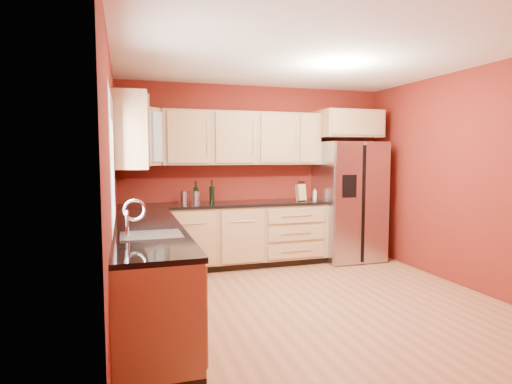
% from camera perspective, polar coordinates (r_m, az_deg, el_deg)
% --- Properties ---
extents(floor, '(4.00, 4.00, 0.00)m').
position_cam_1_polar(floor, '(4.80, 7.36, -14.42)').
color(floor, '#A96641').
rests_on(floor, ground).
extents(ceiling, '(4.00, 4.00, 0.00)m').
position_cam_1_polar(ceiling, '(4.64, 7.73, 17.52)').
color(ceiling, white).
rests_on(ceiling, wall_back).
extents(wall_back, '(4.00, 0.04, 2.60)m').
position_cam_1_polar(wall_back, '(6.40, 0.04, 2.39)').
color(wall_back, maroon).
rests_on(wall_back, floor).
extents(wall_front, '(4.00, 0.04, 2.60)m').
position_cam_1_polar(wall_front, '(2.85, 24.58, -1.33)').
color(wall_front, maroon).
rests_on(wall_front, floor).
extents(wall_left, '(0.04, 4.00, 2.60)m').
position_cam_1_polar(wall_left, '(4.12, -18.61, 0.68)').
color(wall_left, maroon).
rests_on(wall_left, floor).
extents(wall_right, '(0.04, 4.00, 2.60)m').
position_cam_1_polar(wall_right, '(5.67, 26.24, 1.54)').
color(wall_right, maroon).
rests_on(wall_right, floor).
extents(base_cabinets_back, '(2.90, 0.60, 0.88)m').
position_cam_1_polar(base_cabinets_back, '(6.07, -4.10, -5.94)').
color(base_cabinets_back, '#9D6F4C').
rests_on(base_cabinets_back, floor).
extents(base_cabinets_left, '(0.60, 2.80, 0.88)m').
position_cam_1_polar(base_cabinets_left, '(4.27, -14.19, -10.79)').
color(base_cabinets_left, '#9D6F4C').
rests_on(base_cabinets_left, floor).
extents(countertop_back, '(2.90, 0.62, 0.04)m').
position_cam_1_polar(countertop_back, '(5.99, -4.11, -1.64)').
color(countertop_back, black).
rests_on(countertop_back, base_cabinets_back).
extents(countertop_left, '(0.62, 2.80, 0.04)m').
position_cam_1_polar(countertop_left, '(4.17, -14.19, -4.69)').
color(countertop_left, black).
rests_on(countertop_left, base_cabinets_left).
extents(upper_cabinets_back, '(2.30, 0.33, 0.75)m').
position_cam_1_polar(upper_cabinets_back, '(6.17, -1.73, 7.17)').
color(upper_cabinets_back, '#9D6F4C').
rests_on(upper_cabinets_back, wall_back).
extents(upper_cabinets_left, '(0.33, 1.35, 0.75)m').
position_cam_1_polar(upper_cabinets_left, '(4.84, -16.61, 7.56)').
color(upper_cabinets_left, '#9D6F4C').
rests_on(upper_cabinets_left, wall_left).
extents(corner_upper_cabinet, '(0.67, 0.67, 0.75)m').
position_cam_1_polar(corner_upper_cabinet, '(5.79, -15.07, 7.14)').
color(corner_upper_cabinet, '#9D6F4C').
rests_on(corner_upper_cabinet, wall_back).
extents(over_fridge_cabinet, '(0.92, 0.60, 0.40)m').
position_cam_1_polar(over_fridge_cabinet, '(6.67, 12.11, 8.83)').
color(over_fridge_cabinet, '#9D6F4C').
rests_on(over_fridge_cabinet, wall_back).
extents(refrigerator, '(0.90, 0.75, 1.78)m').
position_cam_1_polar(refrigerator, '(6.63, 12.25, -1.19)').
color(refrigerator, '#B9B8BD').
rests_on(refrigerator, floor).
extents(window, '(0.03, 0.90, 1.00)m').
position_cam_1_polar(window, '(3.61, -18.60, 4.08)').
color(window, white).
rests_on(window, wall_left).
extents(sink_faucet, '(0.50, 0.42, 0.30)m').
position_cam_1_polar(sink_faucet, '(3.65, -13.83, -3.35)').
color(sink_faucet, silver).
rests_on(sink_faucet, countertop_left).
extents(canister_left, '(0.13, 0.13, 0.17)m').
position_cam_1_polar(canister_left, '(5.93, -9.51, -0.73)').
color(canister_left, '#B9B8BD').
rests_on(canister_left, countertop_back).
extents(canister_right, '(0.12, 0.12, 0.17)m').
position_cam_1_polar(canister_right, '(5.87, -7.95, -0.76)').
color(canister_right, '#B9B8BD').
rests_on(canister_right, countertop_back).
extents(wine_bottle_a, '(0.07, 0.07, 0.31)m').
position_cam_1_polar(wine_bottle_a, '(5.92, -8.01, -0.05)').
color(wine_bottle_a, black).
rests_on(wine_bottle_a, countertop_back).
extents(wine_bottle_b, '(0.07, 0.07, 0.32)m').
position_cam_1_polar(wine_bottle_b, '(5.98, -5.90, 0.06)').
color(wine_bottle_b, black).
rests_on(wine_bottle_b, countertop_back).
extents(knife_block, '(0.12, 0.11, 0.24)m').
position_cam_1_polar(knife_block, '(6.28, 5.99, -0.08)').
color(knife_block, tan).
rests_on(knife_block, countertop_back).
extents(soap_dispenser, '(0.06, 0.06, 0.17)m').
position_cam_1_polar(soap_dispenser, '(6.39, 7.84, -0.31)').
color(soap_dispenser, silver).
rests_on(soap_dispenser, countertop_back).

